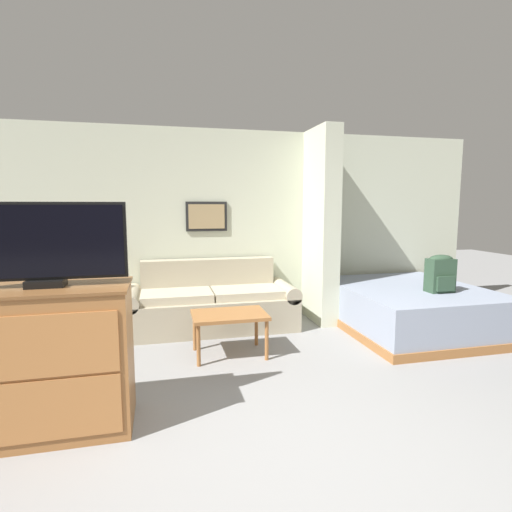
{
  "coord_description": "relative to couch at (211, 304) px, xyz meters",
  "views": [
    {
      "loc": [
        -0.83,
        -2.03,
        1.59
      ],
      "look_at": [
        0.15,
        2.05,
        1.05
      ],
      "focal_mm": 28.0,
      "sensor_mm": 36.0,
      "label": 1
    }
  ],
  "objects": [
    {
      "name": "ground_plane",
      "position": [
        0.21,
        -3.0,
        -0.31
      ],
      "size": [
        20.0,
        20.0,
        0.0
      ],
      "primitive_type": "plane",
      "color": "gray"
    },
    {
      "name": "coffee_table",
      "position": [
        0.07,
        -0.99,
        0.09
      ],
      "size": [
        0.78,
        0.53,
        0.46
      ],
      "color": "#996033",
      "rests_on": "ground_plane"
    },
    {
      "name": "table_lamp",
      "position": [
        -1.3,
        0.05,
        0.55
      ],
      "size": [
        0.3,
        0.3,
        0.44
      ],
      "color": "tan",
      "rests_on": "side_table"
    },
    {
      "name": "wall_partition_pillar",
      "position": [
        1.51,
        0.03,
        0.99
      ],
      "size": [
        0.24,
        0.77,
        2.6
      ],
      "color": "beige",
      "rests_on": "ground_plane"
    },
    {
      "name": "wall_back",
      "position": [
        0.21,
        0.48,
        0.98
      ],
      "size": [
        7.6,
        0.16,
        2.6
      ],
      "color": "beige",
      "rests_on": "ground_plane"
    },
    {
      "name": "tv",
      "position": [
        -1.38,
        -2.11,
        1.01
      ],
      "size": [
        1.07,
        0.16,
        0.57
      ],
      "color": "black",
      "rests_on": "tv_dresser"
    },
    {
      "name": "backpack",
      "position": [
        2.62,
        -0.99,
        0.47
      ],
      "size": [
        0.31,
        0.21,
        0.45
      ],
      "color": "#2D4733",
      "rests_on": "bed"
    },
    {
      "name": "couch",
      "position": [
        0.0,
        0.0,
        0.0
      ],
      "size": [
        2.16,
        0.84,
        0.87
      ],
      "color": "tan",
      "rests_on": "ground_plane"
    },
    {
      "name": "tv_dresser",
      "position": [
        -1.38,
        -2.11,
        0.2
      ],
      "size": [
        1.09,
        0.57,
        1.04
      ],
      "color": "#996033",
      "rests_on": "ground_plane"
    },
    {
      "name": "bed",
      "position": [
        2.47,
        -0.62,
        -0.03
      ],
      "size": [
        1.73,
        2.0,
        0.55
      ],
      "color": "#996033",
      "rests_on": "ground_plane"
    },
    {
      "name": "side_table",
      "position": [
        -1.3,
        0.05,
        0.16
      ],
      "size": [
        0.45,
        0.45,
        0.57
      ],
      "color": "#996033",
      "rests_on": "ground_plane"
    }
  ]
}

